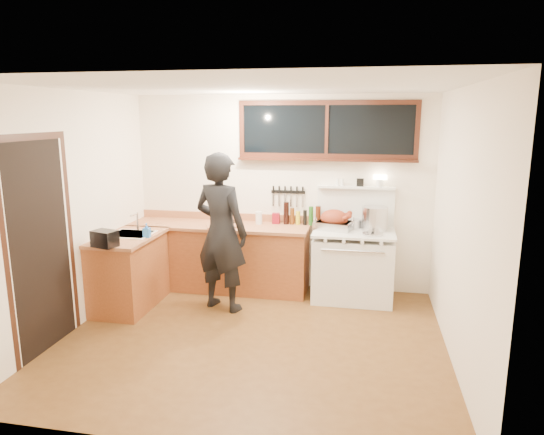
% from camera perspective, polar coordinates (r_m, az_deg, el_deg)
% --- Properties ---
extents(ground_plane, '(4.00, 3.50, 0.02)m').
position_cam_1_polar(ground_plane, '(5.31, -2.34, -14.23)').
color(ground_plane, '#593617').
extents(room_shell, '(4.10, 3.60, 2.65)m').
position_cam_1_polar(room_shell, '(4.81, -2.51, 3.78)').
color(room_shell, white).
rests_on(room_shell, ground).
extents(counter_back, '(2.44, 0.64, 1.00)m').
position_cam_1_polar(counter_back, '(6.65, -6.24, -4.52)').
color(counter_back, brown).
rests_on(counter_back, ground).
extents(counter_left, '(0.64, 1.09, 0.90)m').
position_cam_1_polar(counter_left, '(6.25, -16.45, -6.06)').
color(counter_left, brown).
rests_on(counter_left, ground).
extents(sink_unit, '(0.50, 0.45, 0.37)m').
position_cam_1_polar(sink_unit, '(6.20, -16.18, -2.39)').
color(sink_unit, white).
rests_on(sink_unit, counter_left).
extents(vintage_stove, '(1.02, 0.74, 1.58)m').
position_cam_1_polar(vintage_stove, '(6.33, 9.50, -5.36)').
color(vintage_stove, white).
rests_on(vintage_stove, ground).
extents(back_window, '(2.32, 0.13, 0.77)m').
position_cam_1_polar(back_window, '(6.38, 6.43, 9.47)').
color(back_window, black).
rests_on(back_window, room_shell).
extents(left_doorway, '(0.02, 1.04, 2.17)m').
position_cam_1_polar(left_doorway, '(5.28, -25.51, -2.90)').
color(left_doorway, black).
rests_on(left_doorway, ground).
extents(knife_strip, '(0.46, 0.03, 0.28)m').
position_cam_1_polar(knife_strip, '(6.53, 1.90, 2.94)').
color(knife_strip, black).
rests_on(knife_strip, room_shell).
extents(man, '(0.81, 0.66, 1.92)m').
position_cam_1_polar(man, '(5.83, -6.00, -1.74)').
color(man, black).
rests_on(man, ground).
extents(soap_bottle, '(0.08, 0.08, 0.17)m').
position_cam_1_polar(soap_bottle, '(5.98, -14.53, -1.46)').
color(soap_bottle, blue).
rests_on(soap_bottle, counter_left).
extents(toaster, '(0.31, 0.25, 0.18)m').
position_cam_1_polar(toaster, '(5.68, -19.08, -2.37)').
color(toaster, black).
rests_on(toaster, counter_left).
extents(cutting_board, '(0.47, 0.41, 0.14)m').
position_cam_1_polar(cutting_board, '(6.39, -5.92, -0.57)').
color(cutting_board, '#A86742').
rests_on(cutting_board, counter_back).
extents(roast_turkey, '(0.53, 0.45, 0.25)m').
position_cam_1_polar(roast_turkey, '(6.25, 7.37, -0.43)').
color(roast_turkey, silver).
rests_on(roast_turkey, vintage_stove).
extents(stockpot, '(0.41, 0.41, 0.30)m').
position_cam_1_polar(stockpot, '(6.26, 11.98, -0.12)').
color(stockpot, silver).
rests_on(stockpot, vintage_stove).
extents(saucepan, '(0.18, 0.28, 0.11)m').
position_cam_1_polar(saucepan, '(6.36, 9.83, -0.71)').
color(saucepan, silver).
rests_on(saucepan, vintage_stove).
extents(pot_lid, '(0.30, 0.30, 0.04)m').
position_cam_1_polar(pot_lid, '(6.04, 11.76, -1.91)').
color(pot_lid, silver).
rests_on(pot_lid, vintage_stove).
extents(coffee_tin, '(0.10, 0.08, 0.14)m').
position_cam_1_polar(coffee_tin, '(6.51, 0.47, -0.10)').
color(coffee_tin, maroon).
rests_on(coffee_tin, counter_back).
extents(pitcher, '(0.10, 0.10, 0.17)m').
position_cam_1_polar(pitcher, '(6.49, -1.56, -0.05)').
color(pitcher, white).
rests_on(pitcher, counter_back).
extents(bottle_cluster, '(0.50, 0.07, 0.30)m').
position_cam_1_polar(bottle_cluster, '(6.45, 3.44, 0.24)').
color(bottle_cluster, black).
rests_on(bottle_cluster, counter_back).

